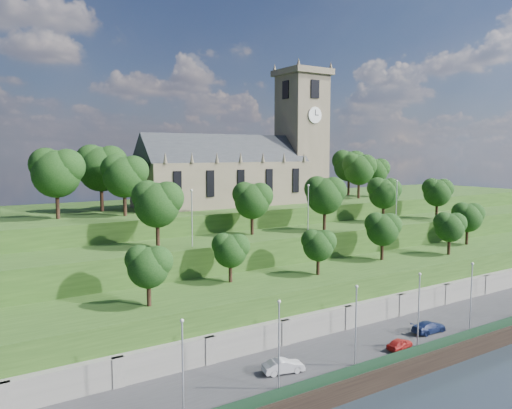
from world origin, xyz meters
TOP-DOWN VIEW (x-y plane):
  - ground at (0.00, 0.00)m, footprint 320.00×320.00m
  - promenade at (0.00, 6.00)m, footprint 160.00×12.00m
  - quay_wall at (0.00, -0.05)m, footprint 160.00×0.50m
  - fence at (0.00, 0.60)m, footprint 160.00×0.10m
  - retaining_wall at (0.00, 11.97)m, footprint 160.00×2.10m
  - embankment_lower at (0.00, 18.00)m, footprint 160.00×12.00m
  - embankment_upper at (0.00, 29.00)m, footprint 160.00×10.00m
  - hilltop at (0.00, 50.00)m, footprint 160.00×32.00m
  - church at (0.79, 45.98)m, footprint 38.60×12.35m
  - trees_lower at (5.40, 18.15)m, footprint 67.45×8.96m
  - trees_upper at (2.44, 28.16)m, footprint 62.81×8.76m
  - trees_hilltop at (-3.06, 44.78)m, footprint 74.06×16.62m
  - lamp_posts_promenade at (-2.00, 2.50)m, footprint 60.36×0.36m
  - lamp_posts_upper at (0.00, 26.00)m, footprint 40.36×0.36m
  - car_left at (-4.47, 3.01)m, footprint 3.82×1.94m
  - car_middle at (-19.57, 5.15)m, footprint 4.63×2.48m
  - car_right at (2.81, 4.72)m, footprint 5.00×2.14m

SIDE VIEW (x-z plane):
  - ground at x=0.00m, z-range 0.00..0.00m
  - promenade at x=0.00m, z-range 0.00..2.00m
  - quay_wall at x=0.00m, z-range 0.00..2.20m
  - retaining_wall at x=0.00m, z-range 0.00..5.00m
  - fence at x=0.00m, z-range 2.00..3.20m
  - car_left at x=-4.47m, z-range 2.00..3.25m
  - car_right at x=2.81m, z-range 2.00..3.43m
  - car_middle at x=-19.57m, z-range 2.00..3.45m
  - embankment_lower at x=0.00m, z-range 0.00..8.00m
  - embankment_upper at x=0.00m, z-range 0.00..12.00m
  - lamp_posts_promenade at x=-2.00m, z-range 2.62..11.47m
  - hilltop at x=0.00m, z-range 0.00..15.00m
  - trees_lower at x=5.40m, z-range 8.95..16.70m
  - lamp_posts_upper at x=0.00m, z-range 12.61..20.43m
  - trees_upper at x=2.44m, z-range 13.28..22.35m
  - trees_hilltop at x=-3.06m, z-range 16.33..27.40m
  - church at x=0.79m, z-range 8.72..36.32m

